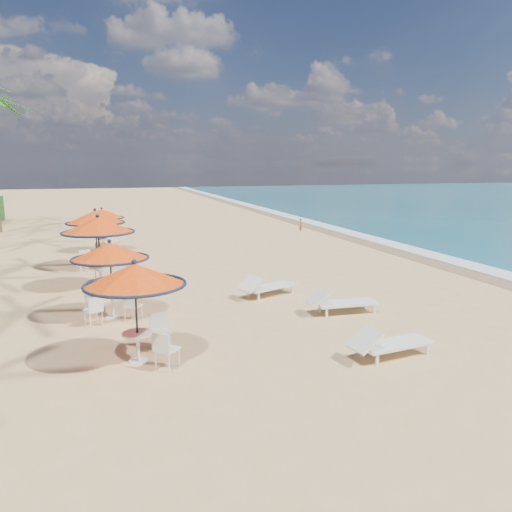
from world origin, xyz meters
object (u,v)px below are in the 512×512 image
(station_2, at_px, (100,232))
(lounger_near, at_px, (388,343))
(station_1, at_px, (109,261))
(station_3, at_px, (96,224))
(station_4, at_px, (103,218))
(station_0, at_px, (138,284))
(lounger_far, at_px, (266,286))
(lounger_mid, at_px, (340,302))

(station_2, bearing_deg, lounger_near, -55.09)
(station_1, relative_size, station_3, 0.90)
(station_2, xyz_separation_m, station_4, (0.18, 7.42, -0.29))
(station_0, bearing_deg, station_1, 98.48)
(station_3, bearing_deg, station_2, -87.78)
(station_1, xyz_separation_m, station_3, (-0.35, 7.13, 0.18))
(station_4, bearing_deg, station_1, -89.84)
(lounger_near, height_order, lounger_far, lounger_far)
(station_0, height_order, lounger_mid, station_0)
(station_2, xyz_separation_m, lounger_far, (4.93, -2.73, -1.58))
(lounger_far, bearing_deg, station_1, 169.01)
(station_0, distance_m, station_3, 10.54)
(station_2, height_order, lounger_mid, station_2)
(station_1, xyz_separation_m, lounger_far, (4.72, 0.87, -1.25))
(station_3, relative_size, lounger_far, 1.15)
(station_2, bearing_deg, lounger_mid, -38.91)
(lounger_far, bearing_deg, station_3, 107.61)
(station_2, bearing_deg, station_0, -84.15)
(station_2, height_order, station_4, station_2)
(station_0, xyz_separation_m, station_2, (-0.72, 6.98, 0.22))
(station_2, xyz_separation_m, lounger_mid, (6.33, -5.11, -1.57))
(station_1, bearing_deg, station_3, 92.80)
(station_0, bearing_deg, station_4, 92.13)
(station_4, xyz_separation_m, lounger_far, (4.75, -10.15, -1.29))
(lounger_mid, height_order, lounger_far, lounger_mid)
(station_3, relative_size, lounger_mid, 1.17)
(station_1, relative_size, lounger_near, 1.07)
(station_2, distance_m, station_3, 3.53)
(station_1, distance_m, lounger_mid, 6.43)
(lounger_near, height_order, lounger_mid, lounger_mid)
(station_3, relative_size, station_4, 1.13)
(station_4, xyz_separation_m, lounger_near, (5.66, -15.78, -1.30))
(station_1, distance_m, station_4, 11.02)
(station_1, distance_m, lounger_near, 7.48)
(station_0, xyz_separation_m, station_4, (-0.54, 14.40, -0.07))
(station_0, bearing_deg, lounger_far, 45.21)
(lounger_near, bearing_deg, lounger_mid, 73.27)
(station_3, xyz_separation_m, station_4, (0.32, 3.89, -0.14))
(station_1, height_order, station_2, station_2)
(station_0, distance_m, lounger_near, 5.48)
(station_3, bearing_deg, lounger_mid, -53.17)
(station_3, xyz_separation_m, lounger_mid, (6.47, -8.64, -1.42))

